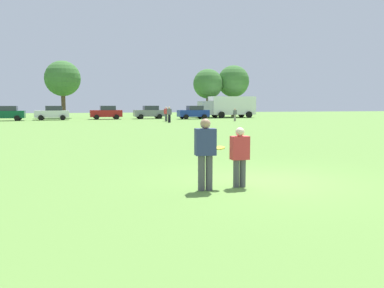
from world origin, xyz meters
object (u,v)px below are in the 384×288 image
Objects in this scene: box_truck at (228,106)px; player_defender at (240,154)px; player_thrower at (205,150)px; parked_car_mid_left at (53,113)px; parked_car_near_right at (194,112)px; parked_car_center at (106,112)px; bystander_sideline_watcher at (169,114)px; bystander_field_marshal at (166,113)px; parked_car_near_left at (7,113)px; parked_car_mid_right at (149,112)px; traffic_cone at (212,143)px; bystander_far_jogger at (235,114)px; frisbee at (219,148)px.

player_defender is at bearing -110.50° from box_truck.
parked_car_mid_left is at bearing 98.46° from player_thrower.
parked_car_near_right is at bearing -151.67° from box_truck.
bystander_sideline_watcher is (6.15, -11.63, 0.06)m from parked_car_center.
parked_car_near_left is at bearing 159.80° from bystander_field_marshal.
parked_car_mid_left reaches higher than bystander_sideline_watcher.
parked_car_center is at bearing 169.26° from parked_car_near_right.
parked_car_mid_right is (5.92, 0.43, 0.00)m from parked_car_center.
parked_car_mid_left is 2.47× the size of bystander_field_marshal.
parked_car_near_right is (11.60, -2.20, 0.00)m from parked_car_center.
parked_car_center is (-2.79, 36.53, 0.69)m from traffic_cone.
player_defender is 0.34× the size of parked_car_mid_right.
bystander_far_jogger is (21.42, -9.20, -0.07)m from parked_car_mid_left.
frisbee is 44.68m from parked_car_mid_left.
traffic_cone is 37.93m from parked_car_near_left.
parked_car_near_right is (11.82, 42.82, -0.03)m from player_thrower.
box_truck reaches higher than parked_car_near_right.
parked_car_near_left is at bearing -173.44° from parked_car_mid_right.
parked_car_near_right is 8.08m from bystander_field_marshal.
parked_car_near_left and parked_car_center have the same top height.
player_defender is 44.88m from parked_car_center.
parked_car_mid_left is 24.83m from box_truck.
parked_car_near_left is at bearing 105.81° from frisbee.
box_truck is (15.14, 37.75, 1.52)m from traffic_cone.
parked_car_near_right is at bearing 59.99° from bystander_sideline_watcher.
bystander_sideline_watcher reaches higher than bystander_far_jogger.
player_thrower reaches higher than traffic_cone.
traffic_cone is 0.11× the size of parked_car_near_left.
box_truck reaches higher than traffic_cone.
parked_car_near_left is at bearing 106.41° from player_defender.
box_truck is 5.65× the size of bystander_far_jogger.
parked_car_center is (-0.19, 44.82, -0.05)m from frisbee.
box_truck is 4.91× the size of bystander_sideline_watcher.
frisbee is at bearing -99.77° from bystander_field_marshal.
player_thrower is at bearing -100.80° from bystander_sideline_watcher.
parked_car_near_right is 7.25m from box_truck.
bystander_sideline_watcher is at bearing -168.35° from bystander_far_jogger.
bystander_far_jogger is (11.82, 26.65, 0.63)m from traffic_cone.
bystander_sideline_watcher is at bearing -40.17° from parked_car_mid_left.
bystander_sideline_watcher is (5.96, 33.19, 0.01)m from frisbee.
bystander_field_marshal is at bearing 84.46° from bystander_sideline_watcher.
box_truck is at bearing 47.47° from bystander_sideline_watcher.
player_thrower reaches higher than player_defender.
bystander_field_marshal is at bearing -52.55° from parked_car_center.
player_defender is 0.54m from frisbee.
bystander_far_jogger is at bearing 66.08° from traffic_cone.
player_thrower is 0.98× the size of bystander_field_marshal.
parked_car_mid_right reaches higher than frisbee.
traffic_cone is 40.70m from box_truck.
parked_car_mid_left is (-9.60, 35.84, 0.69)m from traffic_cone.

